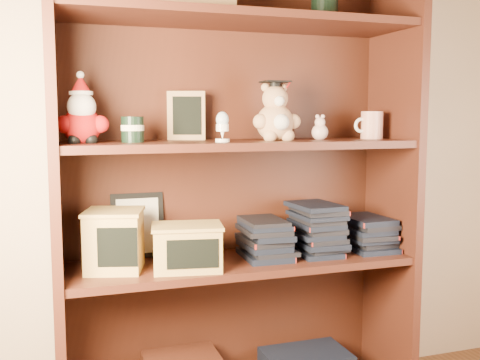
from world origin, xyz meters
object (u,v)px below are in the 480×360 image
Objects in this scene: grad_teddy_bear at (276,117)px; teacher_mug at (371,125)px; bookcase at (235,190)px; treats_box at (115,240)px.

teacher_mug is (0.37, 0.01, -0.03)m from grad_teddy_bear.
grad_teddy_bear is 1.85× the size of teacher_mug.
bookcase is at bearing 174.16° from teacher_mug.
treats_box is at bearing -179.95° from teacher_mug.
bookcase is 14.58× the size of teacher_mug.
teacher_mug is at bearing 0.95° from grad_teddy_bear.
grad_teddy_bear is 0.37m from teacher_mug.
bookcase is 7.45× the size of treats_box.
grad_teddy_bear is at bearing -179.05° from teacher_mug.
grad_teddy_bear reaches higher than teacher_mug.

